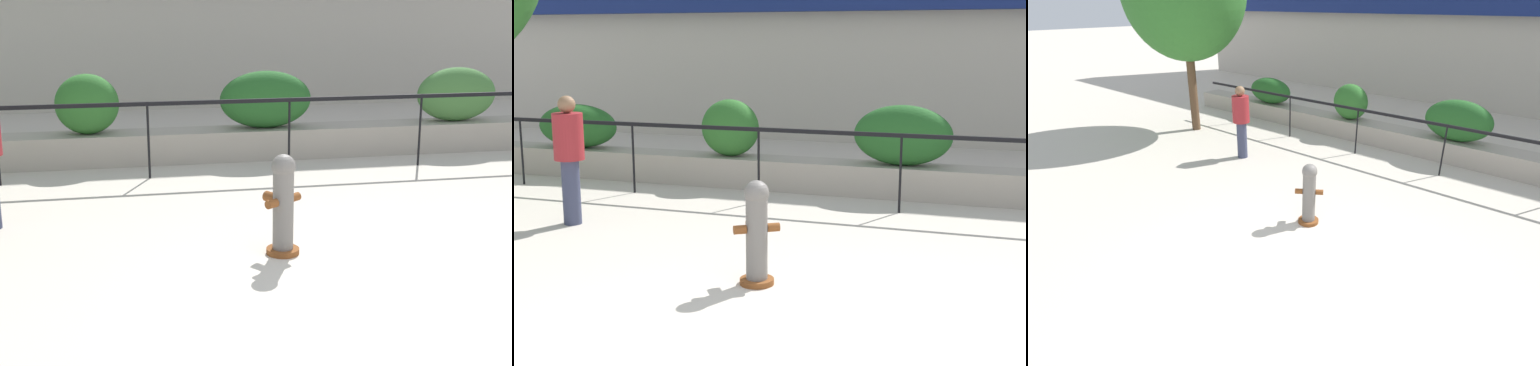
% 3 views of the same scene
% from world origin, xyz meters
% --- Properties ---
extents(ground_plane, '(120.00, 120.00, 0.00)m').
position_xyz_m(ground_plane, '(0.00, 0.00, 0.00)').
color(ground_plane, beige).
extents(planter_wall_low, '(18.00, 0.70, 0.50)m').
position_xyz_m(planter_wall_low, '(0.00, 6.00, 0.25)').
color(planter_wall_low, '#ADA393').
rests_on(planter_wall_low, ground).
extents(fence_railing_segment, '(15.00, 0.05, 1.15)m').
position_xyz_m(fence_railing_segment, '(-0.00, 4.90, 1.02)').
color(fence_railing_segment, black).
rests_on(fence_railing_segment, ground).
extents(hedge_bush_0, '(1.57, 0.69, 0.79)m').
position_xyz_m(hedge_bush_0, '(-6.03, 6.00, 0.90)').
color(hedge_bush_0, '#235B23').
rests_on(hedge_bush_0, planter_wall_low).
extents(hedge_bush_1, '(1.01, 0.70, 0.96)m').
position_xyz_m(hedge_bush_1, '(-3.04, 6.00, 0.98)').
color(hedge_bush_1, '#2D6B28').
rests_on(hedge_bush_1, planter_wall_low).
extents(hedge_bush_2, '(1.55, 0.70, 0.95)m').
position_xyz_m(hedge_bush_2, '(-0.14, 6.00, 0.98)').
color(hedge_bush_2, '#235B23').
rests_on(hedge_bush_2, planter_wall_low).
extents(fire_hydrant, '(0.49, 0.49, 1.08)m').
position_xyz_m(fire_hydrant, '(-0.93, 1.39, 0.55)').
color(fire_hydrant, brown).
rests_on(fire_hydrant, ground).
extents(pedestrian, '(0.56, 0.56, 1.73)m').
position_xyz_m(pedestrian, '(-4.10, 2.87, 0.99)').
color(pedestrian, '#383D56').
rests_on(pedestrian, ground).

